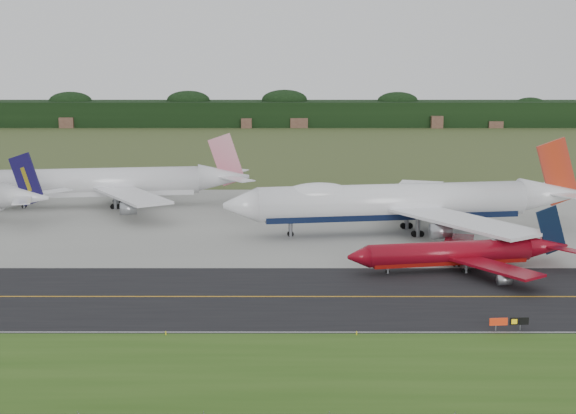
# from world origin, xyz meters

# --- Properties ---
(ground) EXTENTS (600.00, 600.00, 0.00)m
(ground) POSITION_xyz_m (0.00, 0.00, 0.00)
(ground) COLOR #415025
(ground) RESTS_ON ground
(grass_verge) EXTENTS (400.00, 30.00, 0.01)m
(grass_verge) POSITION_xyz_m (0.00, -35.00, 0.01)
(grass_verge) COLOR #2F5218
(grass_verge) RESTS_ON ground
(taxiway) EXTENTS (400.00, 32.00, 0.02)m
(taxiway) POSITION_xyz_m (0.00, -4.00, 0.01)
(taxiway) COLOR black
(taxiway) RESTS_ON ground
(apron) EXTENTS (400.00, 78.00, 0.01)m
(apron) POSITION_xyz_m (0.00, 51.00, 0.01)
(apron) COLOR gray
(apron) RESTS_ON ground
(taxiway_centreline) EXTENTS (400.00, 0.40, 0.00)m
(taxiway_centreline) POSITION_xyz_m (0.00, -4.00, 0.03)
(taxiway_centreline) COLOR orange
(taxiway_centreline) RESTS_ON taxiway
(taxiway_edge_line) EXTENTS (400.00, 0.25, 0.00)m
(taxiway_edge_line) POSITION_xyz_m (0.00, -19.50, 0.03)
(taxiway_edge_line) COLOR silver
(taxiway_edge_line) RESTS_ON taxiway
(horizon_treeline) EXTENTS (700.00, 25.00, 12.00)m
(horizon_treeline) POSITION_xyz_m (0.00, 273.76, 5.47)
(horizon_treeline) COLOR black
(horizon_treeline) RESTS_ON ground
(jet_ba_747) EXTENTS (75.44, 61.89, 18.98)m
(jet_ba_747) POSITION_xyz_m (13.54, 38.82, 6.46)
(jet_ba_747) COLOR white
(jet_ba_747) RESTS_ON ground
(jet_red_737) EXTENTS (38.94, 31.35, 10.54)m
(jet_red_737) POSITION_xyz_m (19.14, 11.07, 2.92)
(jet_red_737) COLOR maroon
(jet_red_737) RESTS_ON ground
(jet_star_tail) EXTENTS (64.48, 53.51, 17.01)m
(jet_star_tail) POSITION_xyz_m (-51.01, 67.35, 5.67)
(jet_star_tail) COLOR silver
(jet_star_tail) RESTS_ON ground
(taxiway_sign) EXTENTS (5.27, 0.63, 1.76)m
(taxiway_sign) POSITION_xyz_m (19.14, -18.81, 1.24)
(taxiway_sign) COLOR slate
(taxiway_sign) RESTS_ON ground
(edge_marker_left) EXTENTS (0.16, 0.16, 0.50)m
(edge_marker_left) POSITION_xyz_m (-25.86, -20.50, 0.25)
(edge_marker_left) COLOR yellow
(edge_marker_left) RESTS_ON ground
(edge_marker_center) EXTENTS (0.16, 0.16, 0.50)m
(edge_marker_center) POSITION_xyz_m (-1.05, -20.50, 0.25)
(edge_marker_center) COLOR yellow
(edge_marker_center) RESTS_ON ground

